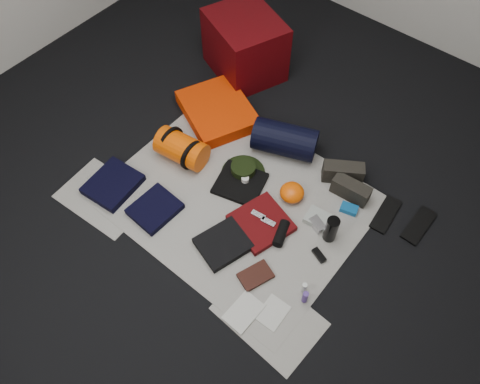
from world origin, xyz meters
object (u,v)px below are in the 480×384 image
Objects in this scene: stuff_sack at (182,149)px; navy_duffel at (285,140)px; compact_camera at (317,224)px; water_bottle at (331,229)px; paperback_book at (256,276)px; red_cabinet at (245,46)px; sleeping_pad at (218,111)px.

navy_duffel is (0.51, 0.50, 0.01)m from stuff_sack.
compact_camera is (1.04, 0.13, -0.08)m from stuff_sack.
water_bottle reaches higher than paperback_book.
sleeping_pad is at bearing -50.73° from red_cabinet.
navy_duffel is (0.58, 0.04, 0.06)m from sleeping_pad.
compact_camera is (1.28, -0.86, -0.21)m from red_cabinet.
sleeping_pad is 2.86× the size of paperback_book.
compact_camera is at bearing -16.28° from sleeping_pad.
sleeping_pad is (0.17, -0.53, -0.18)m from red_cabinet.
navy_duffel is 0.75m from water_bottle.
red_cabinet reaches higher than paperback_book.
water_bottle is (1.22, -0.35, 0.05)m from sleeping_pad.
water_bottle is 1.85× the size of compact_camera.
stuff_sack is 3.17× the size of compact_camera.
stuff_sack is at bearing -54.54° from red_cabinet.
paperback_book is (1.03, -0.85, -0.04)m from sleeping_pad.
red_cabinet is at bearing 147.74° from water_bottle.
water_bottle is at bearing -52.88° from navy_duffel.
compact_camera is at bearing 169.44° from water_bottle.
red_cabinet is 1.03m from stuff_sack.
red_cabinet is 1.02× the size of sleeping_pad.
paperback_book is at bearing -27.22° from red_cabinet.
sleeping_pad is at bearing 160.82° from paperback_book.
stuff_sack is 0.72m from navy_duffel.
stuff_sack is 1.06m from compact_camera.
paperback_book is at bearing -80.05° from compact_camera.
stuff_sack reaches higher than water_bottle.
navy_duffel is 0.66m from compact_camera.
navy_duffel is at bearing 165.20° from compact_camera.
stuff_sack is (0.07, -0.46, 0.05)m from sleeping_pad.
stuff_sack is at bearing -80.94° from sleeping_pad.
navy_duffel reaches higher than paperback_book.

